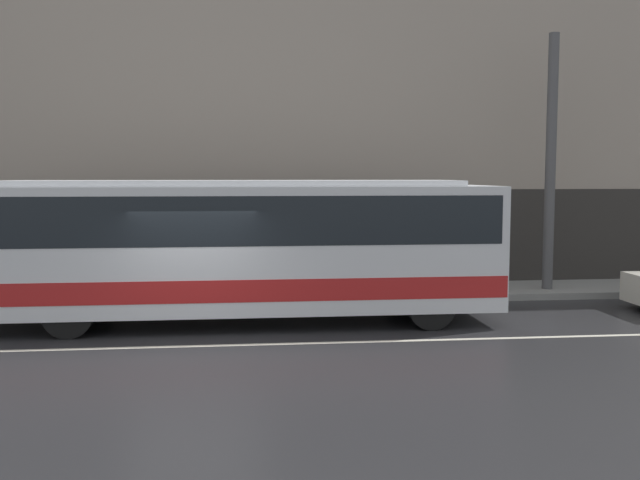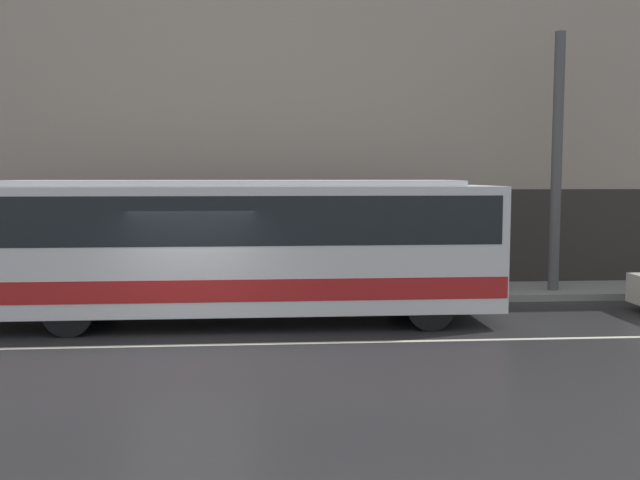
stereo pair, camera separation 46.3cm
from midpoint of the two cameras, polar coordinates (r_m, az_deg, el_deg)
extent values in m
plane|color=#262628|center=(13.75, -9.50, -8.32)|extent=(60.00, 60.00, 0.00)
cube|color=gray|center=(18.78, -8.14, -4.38)|extent=(60.00, 2.31, 0.17)
cube|color=gray|center=(20.11, -8.14, 15.00)|extent=(60.00, 0.30, 13.27)
cube|color=#2D2B28|center=(19.74, -7.98, -0.07)|extent=(60.00, 0.06, 2.80)
cube|color=beige|center=(13.75, -9.50, -8.30)|extent=(54.00, 0.14, 0.01)
cube|color=silver|center=(15.46, -5.99, -0.53)|extent=(11.30, 2.55, 2.62)
cube|color=#B21E1E|center=(15.56, -5.97, -3.32)|extent=(11.24, 2.57, 0.45)
cube|color=black|center=(15.41, -6.02, 1.81)|extent=(10.96, 2.57, 1.00)
cube|color=orange|center=(16.24, 14.18, 3.57)|extent=(0.12, 1.91, 0.28)
cube|color=silver|center=(15.39, -6.04, 4.55)|extent=(9.61, 2.17, 0.12)
cylinder|color=black|center=(14.97, 9.70, -5.27)|extent=(0.99, 0.28, 0.99)
cylinder|color=black|center=(17.11, 7.87, -3.93)|extent=(0.99, 0.28, 0.99)
cylinder|color=black|center=(14.98, -18.65, -5.47)|extent=(0.99, 0.28, 0.99)
cylinder|color=black|center=(17.11, -16.83, -4.11)|extent=(0.99, 0.28, 0.99)
cylinder|color=#4C4C4F|center=(19.73, 19.05, 5.87)|extent=(0.27, 0.27, 6.70)
camera|label=1|loc=(0.23, -89.14, 0.08)|focal=40.00mm
camera|label=2|loc=(0.23, 90.86, -0.08)|focal=40.00mm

